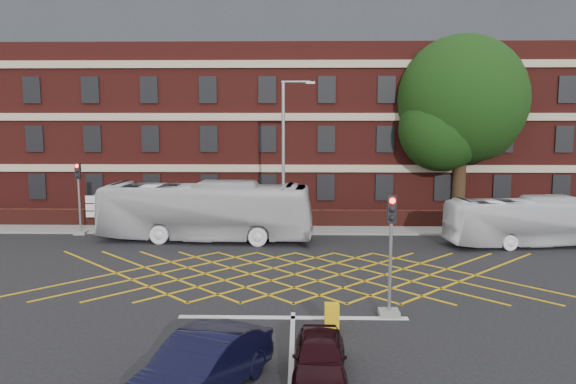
{
  "coord_description": "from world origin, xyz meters",
  "views": [
    {
      "loc": [
        0.23,
        -22.29,
        6.9
      ],
      "look_at": [
        -0.28,
        1.5,
        3.77
      ],
      "focal_mm": 35.0,
      "sensor_mm": 36.0,
      "label": 1
    }
  ],
  "objects_px": {
    "utility_cabinet": "(332,318)",
    "direction_signs": "(95,208)",
    "bus_right": "(534,221)",
    "deciduous_tree": "(461,109)",
    "traffic_light_near": "(390,267)",
    "traffic_light_far": "(80,205)",
    "car_navy": "(201,367)",
    "street_lamp": "(285,186)",
    "car_maroon": "(320,356)",
    "bus_left": "(206,211)"
  },
  "relations": [
    {
      "from": "utility_cabinet",
      "to": "direction_signs",
      "type": "bearing_deg",
      "value": 129.69
    },
    {
      "from": "bus_right",
      "to": "deciduous_tree",
      "type": "xyz_separation_m",
      "value": [
        -2.03,
        7.69,
        6.18
      ]
    },
    {
      "from": "bus_right",
      "to": "utility_cabinet",
      "type": "bearing_deg",
      "value": 129.88
    },
    {
      "from": "traffic_light_near",
      "to": "deciduous_tree",
      "type": "bearing_deg",
      "value": 68.2
    },
    {
      "from": "deciduous_tree",
      "to": "traffic_light_far",
      "type": "relative_size",
      "value": 2.9
    },
    {
      "from": "car_navy",
      "to": "street_lamp",
      "type": "relative_size",
      "value": 0.53
    },
    {
      "from": "traffic_light_far",
      "to": "street_lamp",
      "type": "height_order",
      "value": "street_lamp"
    },
    {
      "from": "deciduous_tree",
      "to": "direction_signs",
      "type": "relative_size",
      "value": 5.64
    },
    {
      "from": "traffic_light_near",
      "to": "direction_signs",
      "type": "height_order",
      "value": "traffic_light_near"
    },
    {
      "from": "car_maroon",
      "to": "traffic_light_near",
      "type": "bearing_deg",
      "value": 63.53
    },
    {
      "from": "car_maroon",
      "to": "street_lamp",
      "type": "distance_m",
      "value": 17.45
    },
    {
      "from": "bus_left",
      "to": "direction_signs",
      "type": "height_order",
      "value": "bus_left"
    },
    {
      "from": "bus_left",
      "to": "direction_signs",
      "type": "distance_m",
      "value": 8.04
    },
    {
      "from": "bus_left",
      "to": "deciduous_tree",
      "type": "bearing_deg",
      "value": -62.74
    },
    {
      "from": "deciduous_tree",
      "to": "car_maroon",
      "type": "bearing_deg",
      "value": -113.23
    },
    {
      "from": "car_maroon",
      "to": "deciduous_tree",
      "type": "xyz_separation_m",
      "value": [
        10.17,
        23.71,
        6.92
      ]
    },
    {
      "from": "traffic_light_far",
      "to": "utility_cabinet",
      "type": "distance_m",
      "value": 20.81
    },
    {
      "from": "street_lamp",
      "to": "car_maroon",
      "type": "bearing_deg",
      "value": -85.31
    },
    {
      "from": "bus_left",
      "to": "car_navy",
      "type": "relative_size",
      "value": 2.52
    },
    {
      "from": "utility_cabinet",
      "to": "street_lamp",
      "type": "bearing_deg",
      "value": 97.86
    },
    {
      "from": "traffic_light_near",
      "to": "utility_cabinet",
      "type": "bearing_deg",
      "value": -144.37
    },
    {
      "from": "bus_left",
      "to": "bus_right",
      "type": "bearing_deg",
      "value": -88.5
    },
    {
      "from": "bus_right",
      "to": "car_navy",
      "type": "bearing_deg",
      "value": 130.93
    },
    {
      "from": "utility_cabinet",
      "to": "deciduous_tree",
      "type": "bearing_deg",
      "value": 64.67
    },
    {
      "from": "bus_right",
      "to": "utility_cabinet",
      "type": "height_order",
      "value": "bus_right"
    },
    {
      "from": "deciduous_tree",
      "to": "street_lamp",
      "type": "height_order",
      "value": "deciduous_tree"
    },
    {
      "from": "street_lamp",
      "to": "utility_cabinet",
      "type": "relative_size",
      "value": 9.44
    },
    {
      "from": "car_maroon",
      "to": "car_navy",
      "type": "bearing_deg",
      "value": -157.12
    },
    {
      "from": "direction_signs",
      "to": "street_lamp",
      "type": "bearing_deg",
      "value": -13.03
    },
    {
      "from": "traffic_light_near",
      "to": "street_lamp",
      "type": "bearing_deg",
      "value": 107.94
    },
    {
      "from": "bus_left",
      "to": "bus_right",
      "type": "xyz_separation_m",
      "value": [
        18.09,
        -0.96,
        -0.34
      ]
    },
    {
      "from": "bus_left",
      "to": "traffic_light_far",
      "type": "height_order",
      "value": "traffic_light_far"
    },
    {
      "from": "bus_right",
      "to": "direction_signs",
      "type": "bearing_deg",
      "value": 73.63
    },
    {
      "from": "bus_left",
      "to": "bus_right",
      "type": "distance_m",
      "value": 18.11
    },
    {
      "from": "bus_left",
      "to": "utility_cabinet",
      "type": "distance_m",
      "value": 15.16
    },
    {
      "from": "street_lamp",
      "to": "traffic_light_far",
      "type": "bearing_deg",
      "value": 174.24
    },
    {
      "from": "car_navy",
      "to": "traffic_light_far",
      "type": "xyz_separation_m",
      "value": [
        -10.7,
        19.58,
        0.98
      ]
    },
    {
      "from": "car_navy",
      "to": "car_maroon",
      "type": "height_order",
      "value": "car_navy"
    },
    {
      "from": "street_lamp",
      "to": "direction_signs",
      "type": "xyz_separation_m",
      "value": [
        -11.93,
        2.76,
        -1.71
      ]
    },
    {
      "from": "car_maroon",
      "to": "street_lamp",
      "type": "bearing_deg",
      "value": 96.81
    },
    {
      "from": "bus_right",
      "to": "traffic_light_near",
      "type": "xyz_separation_m",
      "value": [
        -9.59,
        -11.23,
        0.42
      ]
    },
    {
      "from": "bus_right",
      "to": "traffic_light_near",
      "type": "bearing_deg",
      "value": 131.93
    },
    {
      "from": "bus_right",
      "to": "direction_signs",
      "type": "xyz_separation_m",
      "value": [
        -25.54,
        3.96,
        0.04
      ]
    },
    {
      "from": "car_navy",
      "to": "car_maroon",
      "type": "relative_size",
      "value": 1.36
    },
    {
      "from": "car_navy",
      "to": "traffic_light_near",
      "type": "distance_m",
      "value": 8.19
    },
    {
      "from": "traffic_light_far",
      "to": "utility_cabinet",
      "type": "bearing_deg",
      "value": -46.92
    },
    {
      "from": "car_navy",
      "to": "bus_left",
      "type": "bearing_deg",
      "value": 122.44
    },
    {
      "from": "deciduous_tree",
      "to": "utility_cabinet",
      "type": "xyz_separation_m",
      "value": [
        -9.66,
        -20.42,
        -7.05
      ]
    },
    {
      "from": "street_lamp",
      "to": "bus_right",
      "type": "bearing_deg",
      "value": -5.02
    },
    {
      "from": "bus_left",
      "to": "traffic_light_far",
      "type": "bearing_deg",
      "value": 83.81
    }
  ]
}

